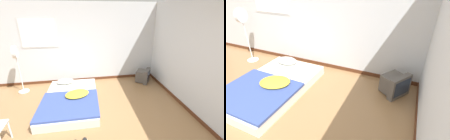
{
  "view_description": "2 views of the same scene",
  "coord_description": "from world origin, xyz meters",
  "views": [
    {
      "loc": [
        0.08,
        -2.07,
        2.27
      ],
      "look_at": [
        0.83,
        2.05,
        0.66
      ],
      "focal_mm": 24.0,
      "sensor_mm": 36.0,
      "label": 1
    },
    {
      "loc": [
        2.1,
        -0.69,
        2.25
      ],
      "look_at": [
        0.97,
        1.94,
        0.58
      ],
      "focal_mm": 28.0,
      "sensor_mm": 36.0,
      "label": 2
    }
  ],
  "objects": [
    {
      "name": "wall_back",
      "position": [
        -0.02,
        2.94,
        1.29
      ],
      "size": [
        7.36,
        0.08,
        2.6
      ],
      "color": "silver",
      "rests_on": "ground_plane"
    },
    {
      "name": "mattress_bed",
      "position": [
        -0.37,
        1.5,
        0.13
      ],
      "size": [
        1.41,
        2.12,
        0.34
      ],
      "color": "silver",
      "rests_on": "ground_plane"
    },
    {
      "name": "crt_tv",
      "position": [
        2.01,
        2.43,
        0.22
      ],
      "size": [
        0.6,
        0.62,
        0.46
      ],
      "color": "#56514C",
      "rests_on": "ground_plane"
    },
    {
      "name": "standing_fan",
      "position": [
        -1.85,
        2.4,
        1.02
      ],
      "size": [
        0.3,
        0.37,
        1.42
      ],
      "color": "silver",
      "rests_on": "ground_plane"
    }
  ]
}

